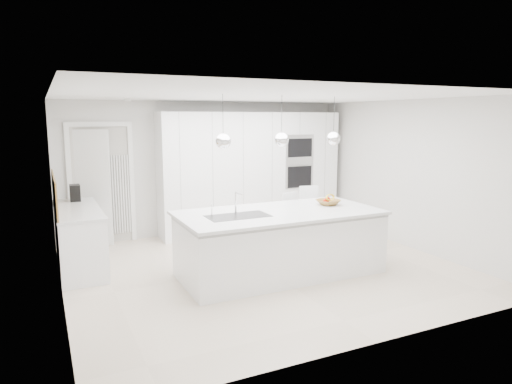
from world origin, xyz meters
name	(u,v)px	position (x,y,z in m)	size (l,w,h in m)	color
floor	(265,268)	(0.00, 0.00, 0.00)	(5.50, 5.50, 0.00)	beige
wall_back	(207,168)	(0.00, 2.50, 1.25)	(5.50, 5.50, 0.00)	silver
wall_left	(56,199)	(-2.75, 0.00, 1.25)	(5.00, 5.00, 0.00)	silver
ceiling	(265,96)	(0.00, 0.00, 2.50)	(5.50, 5.50, 0.00)	white
tall_cabinets	(251,172)	(0.80, 2.20, 1.15)	(3.60, 0.60, 2.30)	white
oven_stack	(300,162)	(1.70, 1.89, 1.35)	(0.62, 0.04, 1.05)	#A5A5A8
doorway_frame	(102,186)	(-1.95, 2.47, 1.02)	(1.11, 0.08, 2.13)	white
hallway_door	(87,188)	(-2.20, 2.42, 1.00)	(0.82, 0.04, 2.00)	white
radiator	(121,194)	(-1.63, 2.46, 0.85)	(0.32, 0.04, 1.40)	white
left_base_cabinets	(79,240)	(-2.45, 1.20, 0.43)	(0.60, 1.80, 0.86)	white
left_worktop	(77,210)	(-2.45, 1.20, 0.88)	(0.62, 1.82, 0.04)	silver
oak_backsplash	(54,193)	(-2.74, 1.20, 1.15)	(0.02, 1.80, 0.50)	olive
island_base	(281,244)	(0.10, -0.30, 0.43)	(2.80, 1.20, 0.86)	white
island_worktop	(279,213)	(0.10, -0.25, 0.88)	(2.84, 1.40, 0.04)	silver
island_sink	(238,222)	(-0.55, -0.30, 0.82)	(0.84, 0.44, 0.18)	#3F3F42
island_tap	(236,202)	(-0.50, -0.10, 1.05)	(0.02, 0.02, 0.30)	white
pendant_left	(223,141)	(-0.75, -0.30, 1.90)	(0.20, 0.20, 0.20)	white
pendant_mid	(282,140)	(0.10, -0.30, 1.90)	(0.20, 0.20, 0.20)	white
pendant_right	(333,139)	(0.95, -0.30, 1.90)	(0.20, 0.20, 0.20)	white
fruit_bowl	(328,202)	(0.99, -0.15, 0.94)	(0.33, 0.33, 0.08)	olive
espresso_machine	(75,193)	(-2.43, 1.85, 1.03)	(0.15, 0.24, 0.26)	black
bar_stool_left	(293,223)	(0.78, 0.54, 0.49)	(0.32, 0.45, 0.97)	white
bar_stool_right	(313,218)	(1.19, 0.58, 0.53)	(0.35, 0.48, 1.05)	white
apple_a	(327,199)	(1.01, -0.10, 0.97)	(0.09, 0.09, 0.09)	#B41805
apple_b	(327,201)	(0.97, -0.14, 0.97)	(0.07, 0.07, 0.07)	#B41805
apple_c	(325,201)	(0.93, -0.16, 0.97)	(0.07, 0.07, 0.07)	#B41805
banana_bunch	(330,197)	(1.01, -0.17, 1.02)	(0.21, 0.21, 0.03)	gold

